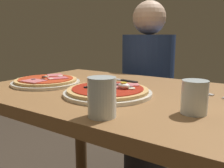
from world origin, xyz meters
TOP-DOWN VIEW (x-y plane):
  - dining_table at (0.00, 0.00)m, footprint 1.02×0.72m
  - pizza_foreground at (0.03, -0.09)m, footprint 0.31×0.31m
  - pizza_across_left at (-0.30, -0.08)m, footprint 0.29×0.29m
  - water_glass_near at (0.34, -0.13)m, footprint 0.07×0.07m
  - water_glass_far at (0.15, -0.29)m, footprint 0.07×0.07m
  - fork at (0.33, 0.10)m, footprint 0.15×0.08m
  - knife at (-0.07, 0.18)m, footprint 0.20×0.05m
  - diner_person at (-0.16, 0.61)m, footprint 0.32×0.32m

SIDE VIEW (x-z plane):
  - diner_person at x=-0.16m, z-range -0.03..1.15m
  - dining_table at x=0.00m, z-range 0.24..1.01m
  - fork at x=0.33m, z-range 0.77..0.78m
  - knife at x=-0.07m, z-range 0.77..0.78m
  - pizza_across_left at x=-0.30m, z-range 0.77..0.80m
  - pizza_foreground at x=0.03m, z-range 0.76..0.81m
  - water_glass_near at x=0.34m, z-range 0.76..0.85m
  - water_glass_far at x=0.15m, z-range 0.76..0.87m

